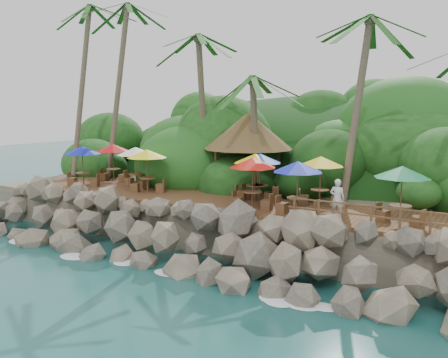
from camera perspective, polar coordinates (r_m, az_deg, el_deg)
The scene contains 12 objects.
ground at distance 21.00m, azimuth -8.59°, elevation -11.36°, with size 140.00×140.00×0.00m, color #19514F.
land_base at distance 34.18m, azimuth 8.63°, elevation -1.73°, with size 32.00×25.20×2.10m, color gray.
jungle_hill at distance 41.31m, azimuth 12.54°, elevation -1.53°, with size 44.80×28.00×15.40m, color #143811.
seawall at distance 22.15m, azimuth -5.35°, elevation -7.11°, with size 29.00×4.00×2.30m, color gray, non-canonical shape.
terrace at distance 25.15m, azimuth 0.00°, elevation -2.70°, with size 26.00×5.00×0.20m, color brown.
jungle_foliage at distance 33.48m, azimuth 7.93°, elevation -3.77°, with size 44.00×16.00×12.00m, color #143811, non-canonical shape.
foam_line at distance 21.20m, azimuth -8.07°, elevation -11.06°, with size 25.20×0.80×0.06m.
palms at distance 28.23m, azimuth 0.26°, elevation 17.83°, with size 30.76×7.40×13.35m.
palapa at distance 28.08m, azimuth 2.95°, elevation 5.86°, with size 5.31×5.31×4.60m.
dining_clusters at distance 25.08m, azimuth -1.30°, elevation 2.27°, with size 21.26×5.50×2.49m.
railing at distance 19.78m, azimuth 17.43°, elevation -4.14°, with size 7.20×0.10×1.00m.
waiter at distance 21.28m, azimuth 13.56°, elevation -2.34°, with size 0.64×0.42×1.77m, color silver.
Camera 1 is at (12.63, -15.17, 7.14)m, focal length 37.71 mm.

